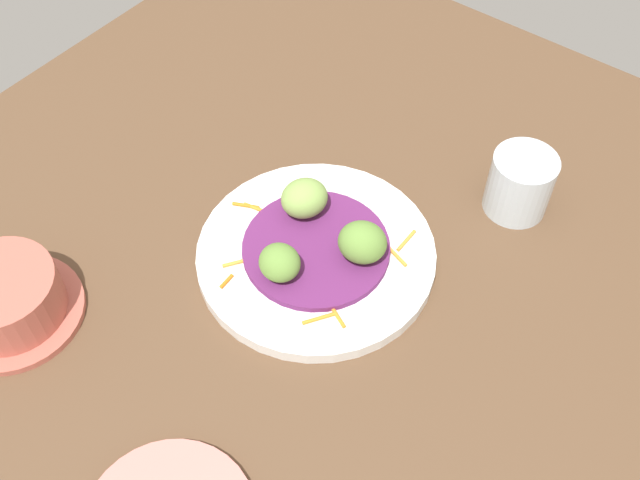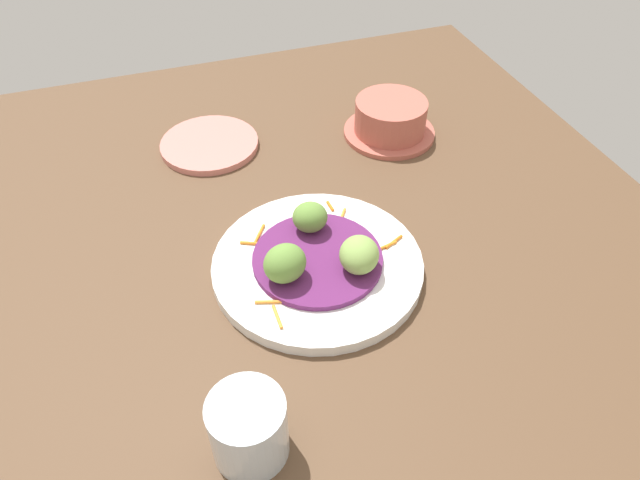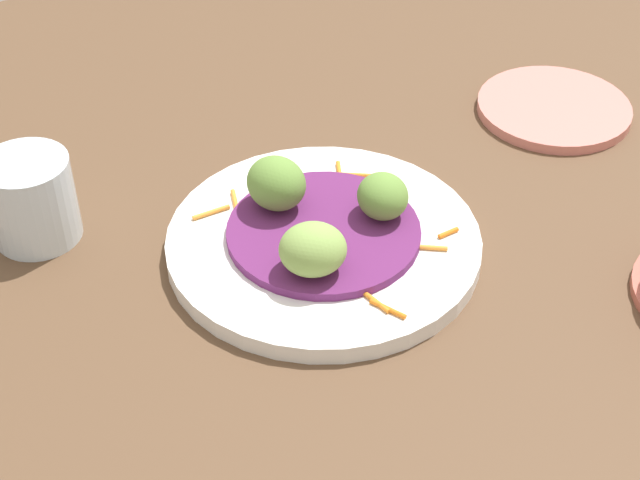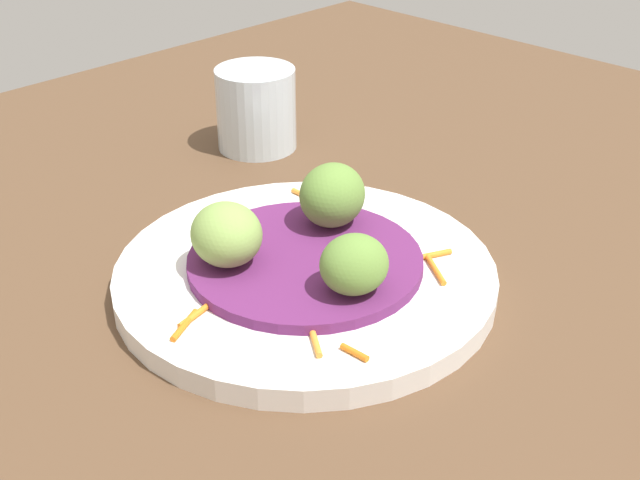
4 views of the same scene
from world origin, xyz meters
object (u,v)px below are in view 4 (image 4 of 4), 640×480
(guac_scoop_left, at_px, (226,234))
(water_glass, at_px, (256,109))
(guac_scoop_center, at_px, (354,264))
(guac_scoop_right, at_px, (334,194))
(main_plate, at_px, (305,276))

(guac_scoop_left, height_order, water_glass, water_glass)
(guac_scoop_center, distance_m, guac_scoop_right, 0.09)
(water_glass, bearing_deg, guac_scoop_right, 64.46)
(main_plate, distance_m, water_glass, 0.25)
(guac_scoop_center, bearing_deg, guac_scoop_left, -68.35)
(main_plate, height_order, guac_scoop_left, guac_scoop_left)
(main_plate, distance_m, guac_scoop_center, 0.06)
(guac_scoop_left, distance_m, guac_scoop_center, 0.09)
(main_plate, distance_m, guac_scoop_right, 0.06)
(guac_scoop_left, distance_m, water_glass, 0.25)
(main_plate, xyz_separation_m, guac_scoop_center, (0.01, 0.05, 0.03))
(water_glass, bearing_deg, guac_scoop_center, 60.51)
(main_plate, relative_size, guac_scoop_right, 5.02)
(guac_scoop_left, xyz_separation_m, water_glass, (-0.18, -0.17, -0.01))
(main_plate, distance_m, guac_scoop_left, 0.06)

